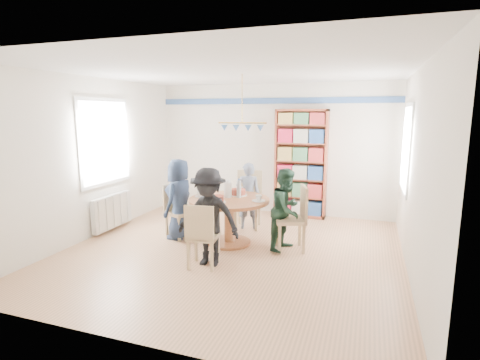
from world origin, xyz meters
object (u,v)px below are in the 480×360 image
at_px(person_left, 179,199).
at_px(bookshelf, 301,165).
at_px(radiator, 112,211).
at_px(person_far, 248,196).
at_px(person_right, 287,209).
at_px(person_near, 209,217).
at_px(chair_near, 202,233).
at_px(chair_left, 177,208).
at_px(chair_right, 296,215).
at_px(chair_far, 249,196).
at_px(dining_table, 229,210).

relative_size(person_left, bookshelf, 0.62).
height_order(radiator, person_far, person_far).
relative_size(radiator, person_left, 0.74).
height_order(person_right, person_near, person_near).
xyz_separation_m(person_left, person_near, (0.92, -0.89, 0.01)).
bearing_deg(chair_near, chair_left, 131.38).
bearing_deg(radiator, person_left, 0.29).
relative_size(chair_right, person_right, 0.79).
height_order(chair_left, chair_near, chair_left).
xyz_separation_m(radiator, bookshelf, (3.05, 2.04, 0.72)).
xyz_separation_m(radiator, person_far, (2.30, 0.90, 0.26)).
bearing_deg(person_right, chair_far, 58.76).
bearing_deg(chair_right, chair_near, -133.70).
relative_size(chair_far, person_right, 0.82).
xyz_separation_m(chair_left, chair_near, (0.98, -1.11, -0.00)).
distance_m(chair_left, person_near, 1.40).
bearing_deg(dining_table, person_far, 87.35).
bearing_deg(person_far, bookshelf, -139.25).
distance_m(chair_left, person_far, 1.31).
xyz_separation_m(radiator, dining_table, (2.26, 0.02, 0.21)).
bearing_deg(person_far, dining_table, 71.34).
bearing_deg(person_near, chair_right, 42.35).
bearing_deg(person_near, chair_far, 90.35).
bearing_deg(person_near, radiator, 158.54).
height_order(chair_near, person_right, person_right).
xyz_separation_m(chair_left, person_far, (1.02, 0.82, 0.11)).
distance_m(person_right, bookshelf, 2.03).
bearing_deg(radiator, chair_right, 1.44).
bearing_deg(chair_near, person_left, 130.37).
height_order(chair_left, person_near, person_near).
height_order(chair_far, person_right, person_right).
height_order(chair_far, person_near, person_near).
bearing_deg(chair_right, person_far, 141.85).
bearing_deg(radiator, person_right, 1.12).
bearing_deg(chair_far, person_right, -46.31).
bearing_deg(person_far, chair_right, 125.84).
relative_size(chair_left, chair_far, 0.87).
xyz_separation_m(dining_table, chair_left, (-0.98, 0.05, -0.05)).
xyz_separation_m(person_right, person_near, (-0.89, -0.94, 0.05)).
bearing_deg(chair_right, chair_left, -179.61).
height_order(radiator, dining_table, dining_table).
distance_m(radiator, person_far, 2.48).
xyz_separation_m(radiator, person_near, (2.30, -0.88, 0.34)).
relative_size(chair_near, person_near, 0.66).
height_order(chair_left, chair_far, chair_far).
bearing_deg(dining_table, person_left, -179.10).
bearing_deg(person_right, dining_table, 107.62).
xyz_separation_m(radiator, chair_right, (3.33, 0.08, 0.21)).
distance_m(chair_near, person_left, 1.38).
xyz_separation_m(radiator, person_left, (1.37, 0.01, 0.33)).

